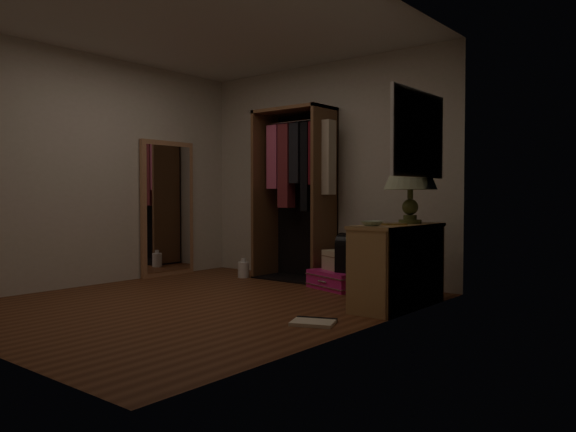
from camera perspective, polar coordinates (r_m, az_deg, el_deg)
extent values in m
plane|color=#592E19|center=(5.40, -8.96, -8.72)|extent=(4.00, 4.00, 0.00)
cube|color=beige|center=(6.81, 3.62, 4.50)|extent=(3.50, 0.02, 2.60)
cube|color=beige|center=(4.18, 7.28, 6.07)|extent=(0.02, 4.00, 2.60)
cube|color=beige|center=(6.72, -19.09, 4.43)|extent=(0.02, 4.00, 2.60)
cube|color=silver|center=(5.54, -9.12, 18.73)|extent=(3.50, 4.00, 0.01)
cube|color=white|center=(5.09, 13.10, 8.13)|extent=(0.03, 0.96, 0.76)
cube|color=black|center=(5.09, 13.09, 8.13)|extent=(0.03, 0.90, 0.70)
cube|color=silver|center=(5.07, 12.89, 4.62)|extent=(0.01, 0.88, 0.02)
cube|color=silver|center=(5.08, 12.90, 5.50)|extent=(0.01, 0.88, 0.02)
cube|color=silver|center=(5.08, 12.91, 6.38)|extent=(0.01, 0.88, 0.02)
cube|color=silver|center=(5.09, 12.91, 7.25)|extent=(0.01, 0.88, 0.02)
cube|color=silver|center=(5.10, 12.92, 8.12)|extent=(0.01, 0.88, 0.02)
cube|color=silver|center=(5.10, 12.93, 8.99)|extent=(0.01, 0.88, 0.02)
cube|color=silver|center=(5.11, 12.93, 9.85)|extent=(0.01, 0.88, 0.02)
cube|color=silver|center=(5.13, 12.94, 10.71)|extent=(0.01, 0.88, 0.02)
cube|color=silver|center=(5.14, 12.95, 11.57)|extent=(0.01, 0.88, 0.02)
cube|color=tan|center=(4.72, 8.04, -5.66)|extent=(0.40, 0.03, 0.75)
cube|color=tan|center=(5.66, 13.65, -4.42)|extent=(0.40, 0.03, 0.75)
cube|color=tan|center=(5.23, 11.08, -8.42)|extent=(0.40, 1.04, 0.03)
cube|color=tan|center=(5.16, 11.12, -2.84)|extent=(0.40, 1.04, 0.03)
cube|color=tan|center=(5.15, 11.13, -1.01)|extent=(0.42, 1.12, 0.03)
cube|color=brown|center=(5.10, 13.00, -5.12)|extent=(0.02, 1.10, 0.75)
cube|color=tan|center=(5.45, 12.66, -1.80)|extent=(0.36, 0.38, 0.13)
cube|color=gray|center=(4.84, 7.57, -7.64)|extent=(0.18, 0.03, 0.24)
cube|color=#4C3833|center=(4.88, 7.98, -7.37)|extent=(0.19, 0.04, 0.27)
cube|color=#B7AD99|center=(4.91, 8.23, -7.05)|extent=(0.19, 0.03, 0.31)
cube|color=brown|center=(4.95, 8.42, -7.47)|extent=(0.19, 0.03, 0.23)
cube|color=#3F4C59|center=(5.00, 8.51, -7.35)|extent=(0.15, 0.04, 0.24)
cube|color=gray|center=(5.04, 8.88, -7.13)|extent=(0.16, 0.04, 0.26)
cube|color=#59594C|center=(5.07, 9.33, -7.18)|extent=(0.20, 0.03, 0.24)
cube|color=#B2724C|center=(5.11, 9.38, -6.71)|extent=(0.16, 0.03, 0.31)
cube|color=beige|center=(5.14, 9.70, -6.82)|extent=(0.18, 0.04, 0.28)
cube|color=#332D38|center=(5.18, 9.90, -6.63)|extent=(0.17, 0.04, 0.30)
cube|color=gray|center=(5.23, 10.18, -6.48)|extent=(0.17, 0.05, 0.32)
cube|color=#4C3833|center=(5.28, 10.46, -6.57)|extent=(0.17, 0.04, 0.29)
cube|color=#B7AD99|center=(5.31, 10.87, -6.47)|extent=(0.20, 0.04, 0.30)
cube|color=brown|center=(5.36, 11.00, -6.55)|extent=(0.18, 0.04, 0.27)
cube|color=#3F4C59|center=(5.39, 11.27, -6.43)|extent=(0.19, 0.03, 0.28)
cube|color=gray|center=(5.43, 11.37, -6.37)|extent=(0.17, 0.03, 0.28)
cube|color=#59594C|center=(5.47, 11.51, -6.22)|extent=(0.16, 0.04, 0.30)
cube|color=#B2724C|center=(5.51, 11.99, -6.10)|extent=(0.20, 0.04, 0.31)
cube|color=beige|center=(5.56, 12.11, -6.45)|extent=(0.18, 0.05, 0.23)
cube|color=#332D38|center=(5.61, 12.35, -6.04)|extent=(0.17, 0.04, 0.29)
cube|color=gray|center=(5.65, 12.46, -6.03)|extent=(0.15, 0.03, 0.28)
cube|color=brown|center=(7.04, -2.30, 2.18)|extent=(0.04, 0.50, 2.05)
cube|color=brown|center=(6.48, 3.76, 2.20)|extent=(0.04, 0.50, 2.05)
cube|color=brown|center=(6.83, 0.60, 10.66)|extent=(0.95, 0.50, 0.04)
cube|color=black|center=(6.94, 1.81, 2.19)|extent=(0.95, 0.02, 2.05)
cube|color=black|center=(6.82, 0.60, -6.36)|extent=(0.95, 0.50, 0.02)
cylinder|color=silver|center=(6.81, 0.60, 9.58)|extent=(0.87, 0.02, 0.02)
cube|color=#BF4C72|center=(6.93, -1.30, 5.98)|extent=(0.16, 0.15, 0.77)
cube|color=maroon|center=(6.81, -0.17, 5.08)|extent=(0.16, 0.15, 1.00)
cube|color=black|center=(6.71, 0.93, 6.37)|extent=(0.14, 0.15, 0.71)
cube|color=black|center=(6.62, 1.87, 5.01)|extent=(0.10, 0.11, 1.04)
cube|color=#590F19|center=(6.55, 2.85, 6.39)|extent=(0.14, 0.12, 0.73)
cube|color=beige|center=(6.45, 4.01, 5.95)|extent=(0.14, 0.15, 0.85)
cube|color=#AE7854|center=(7.26, -12.14, 0.75)|extent=(0.05, 0.80, 1.70)
cube|color=white|center=(7.23, -11.99, 0.75)|extent=(0.01, 0.68, 1.58)
cube|color=#E01B81|center=(6.14, 5.26, -6.47)|extent=(0.73, 0.62, 0.20)
cube|color=silver|center=(6.15, 5.25, -6.96)|extent=(0.76, 0.64, 0.01)
cube|color=silver|center=(6.13, 5.26, -5.98)|extent=(0.76, 0.64, 0.01)
cylinder|color=silver|center=(6.00, 3.50, -6.66)|extent=(0.14, 0.06, 0.02)
cube|color=#BAB08E|center=(6.17, 5.01, -4.50)|extent=(0.37, 0.33, 0.21)
cube|color=brown|center=(6.17, 5.01, -4.09)|extent=(0.38, 0.33, 0.01)
cylinder|color=silver|center=(6.16, 5.02, -3.43)|extent=(0.09, 0.05, 0.01)
cube|color=black|center=(5.98, 6.94, -4.34)|extent=(0.40, 0.27, 0.29)
cylinder|color=black|center=(5.97, 6.95, -2.94)|extent=(0.40, 0.27, 0.25)
cylinder|color=#444E26|center=(5.36, 12.30, -0.56)|extent=(0.27, 0.27, 0.04)
cylinder|color=#444E26|center=(5.35, 12.30, -0.13)|extent=(0.16, 0.16, 0.04)
sphere|color=#444E26|center=(5.35, 12.31, 0.90)|extent=(0.19, 0.19, 0.15)
cylinder|color=#444E26|center=(5.35, 12.32, 2.18)|extent=(0.07, 0.07, 0.09)
cone|color=beige|center=(5.35, 12.33, 4.25)|extent=(0.63, 0.63, 0.30)
cone|color=white|center=(5.35, 12.33, 4.25)|extent=(0.56, 0.56, 0.28)
cylinder|color=olive|center=(5.08, 10.74, -0.80)|extent=(0.27, 0.27, 0.01)
imported|color=#A4C5AA|center=(4.84, 8.52, -0.75)|extent=(0.22, 0.22, 0.04)
cylinder|color=white|center=(6.98, -4.56, -5.47)|extent=(0.14, 0.14, 0.19)
cylinder|color=white|center=(6.96, -4.56, -4.50)|extent=(0.06, 0.06, 0.05)
cube|color=beige|center=(4.48, 2.60, -10.73)|extent=(0.41, 0.37, 0.03)
cube|color=black|center=(4.59, 2.94, -10.44)|extent=(0.32, 0.17, 0.03)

